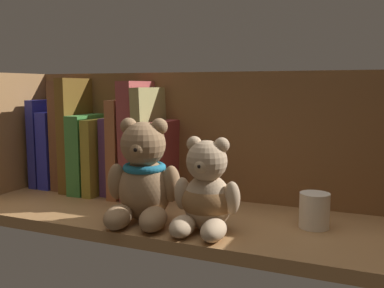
# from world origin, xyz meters

# --- Properties ---
(shelf_board) EXTENTS (0.81, 0.25, 0.02)m
(shelf_board) POSITION_xyz_m (0.00, 0.00, 0.01)
(shelf_board) COLOR #9E7042
(shelf_board) RESTS_ON ground
(shelf_back_panel) EXTENTS (0.83, 0.01, 0.27)m
(shelf_back_panel) POSITION_xyz_m (0.00, 0.13, 0.13)
(shelf_back_panel) COLOR brown
(shelf_back_panel) RESTS_ON ground
(shelf_side_panel_left) EXTENTS (0.02, 0.27, 0.27)m
(shelf_side_panel_left) POSITION_xyz_m (-0.41, 0.00, 0.13)
(shelf_side_panel_left) COLOR #9E7042
(shelf_side_panel_left) RESTS_ON ground
(book_0) EXTENTS (0.02, 0.10, 0.19)m
(book_0) POSITION_xyz_m (-0.38, 0.09, 0.12)
(book_0) COLOR #2B309D
(book_0) RESTS_ON shelf_board
(book_1) EXTENTS (0.03, 0.10, 0.17)m
(book_1) POSITION_xyz_m (-0.35, 0.09, 0.10)
(book_1) COLOR #2D33C0
(book_1) RESTS_ON shelf_board
(book_2) EXTENTS (0.03, 0.10, 0.23)m
(book_2) POSITION_xyz_m (-0.32, 0.09, 0.14)
(book_2) COLOR brown
(book_2) RESTS_ON shelf_board
(book_3) EXTENTS (0.02, 0.13, 0.24)m
(book_3) POSITION_xyz_m (-0.28, 0.09, 0.14)
(book_3) COLOR brown
(book_3) RESTS_ON shelf_board
(book_4) EXTENTS (0.03, 0.14, 0.16)m
(book_4) POSITION_xyz_m (-0.25, 0.09, 0.10)
(book_4) COLOR #3E853D
(book_4) RESTS_ON shelf_board
(book_5) EXTENTS (0.02, 0.14, 0.15)m
(book_5) POSITION_xyz_m (-0.22, 0.09, 0.10)
(book_5) COLOR #A08E30
(book_5) RESTS_ON shelf_board
(book_6) EXTENTS (0.03, 0.10, 0.16)m
(book_6) POSITION_xyz_m (-0.19, 0.09, 0.10)
(book_6) COLOR #623C74
(book_6) RESTS_ON shelf_board
(book_7) EXTENTS (0.02, 0.14, 0.19)m
(book_7) POSITION_xyz_m (-0.16, 0.09, 0.12)
(book_7) COLOR #AD643B
(book_7) RESTS_ON shelf_board
(book_8) EXTENTS (0.03, 0.14, 0.23)m
(book_8) POSITION_xyz_m (-0.13, 0.09, 0.14)
(book_8) COLOR #A04141
(book_8) RESTS_ON shelf_board
(book_9) EXTENTS (0.03, 0.15, 0.22)m
(book_9) POSITION_xyz_m (-0.10, 0.09, 0.13)
(book_9) COLOR tan
(book_9) RESTS_ON shelf_board
(book_10) EXTENTS (0.03, 0.12, 0.16)m
(book_10) POSITION_xyz_m (-0.08, 0.09, 0.10)
(book_10) COLOR maroon
(book_10) RESTS_ON shelf_board
(teddy_bear_larger) EXTENTS (0.13, 0.13, 0.17)m
(teddy_bear_larger) POSITION_xyz_m (-0.04, -0.06, 0.09)
(teddy_bear_larger) COLOR #93704C
(teddy_bear_larger) RESTS_ON shelf_board
(teddy_bear_smaller) EXTENTS (0.11, 0.11, 0.15)m
(teddy_bear_smaller) POSITION_xyz_m (0.07, -0.06, 0.08)
(teddy_bear_smaller) COLOR tan
(teddy_bear_smaller) RESTS_ON shelf_board
(pillar_candle) EXTENTS (0.05, 0.05, 0.06)m
(pillar_candle) POSITION_xyz_m (0.22, 0.02, 0.05)
(pillar_candle) COLOR silver
(pillar_candle) RESTS_ON shelf_board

